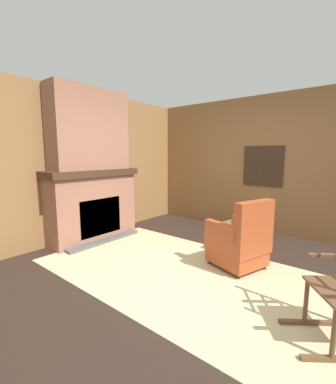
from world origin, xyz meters
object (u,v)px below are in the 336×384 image
object	(u,v)px
firewood_stack	(232,228)
decorative_plate_on_mantel	(87,162)
storage_case	(109,165)
armchair	(240,242)
oil_lamp_vase	(71,165)

from	to	relation	value
firewood_stack	decorative_plate_on_mantel	distance (m)	2.84
decorative_plate_on_mantel	firewood_stack	bearing A→B (deg)	44.76
firewood_stack	storage_case	bearing A→B (deg)	-142.59
armchair	oil_lamp_vase	xyz separation A→B (m)	(-2.50, -0.84, 0.95)
firewood_stack	decorative_plate_on_mantel	size ratio (longest dim) A/B	1.92
firewood_stack	oil_lamp_vase	xyz separation A→B (m)	(-1.80, -2.12, 1.18)
armchair	decorative_plate_on_mantel	distance (m)	2.76
armchair	oil_lamp_vase	size ratio (longest dim) A/B	3.80
armchair	storage_case	distance (m)	2.67
firewood_stack	decorative_plate_on_mantel	world-z (taller)	decorative_plate_on_mantel
armchair	firewood_stack	size ratio (longest dim) A/B	1.97
armchair	decorative_plate_on_mantel	world-z (taller)	decorative_plate_on_mantel
oil_lamp_vase	storage_case	world-z (taller)	oil_lamp_vase
oil_lamp_vase	storage_case	size ratio (longest dim) A/B	0.96
storage_case	oil_lamp_vase	bearing A→B (deg)	-90.01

